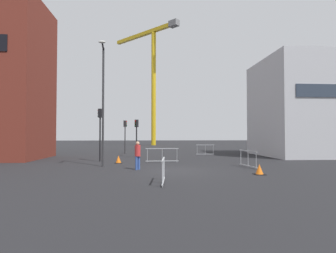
% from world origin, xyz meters
% --- Properties ---
extents(ground, '(160.00, 160.00, 0.00)m').
position_xyz_m(ground, '(0.00, 0.00, 0.00)').
color(ground, black).
extents(office_block, '(12.26, 8.83, 9.58)m').
position_xyz_m(office_block, '(15.75, 10.25, 4.79)').
color(office_block, '#B7B7BC').
rests_on(office_block, ground).
extents(construction_crane, '(12.81, 12.90, 23.26)m').
position_xyz_m(construction_crane, '(-0.95, 37.94, 15.38)').
color(construction_crane, gold).
rests_on(construction_crane, ground).
extents(streetlamp_tall, '(0.45, 1.71, 7.97)m').
position_xyz_m(streetlamp_tall, '(-4.69, 2.24, 4.64)').
color(streetlamp_tall, '#2D2D30').
rests_on(streetlamp_tall, ground).
extents(traffic_light_verge, '(0.39, 0.30, 4.16)m').
position_xyz_m(traffic_light_verge, '(-5.50, 5.86, 2.78)').
color(traffic_light_verge, black).
rests_on(traffic_light_verge, ground).
extents(traffic_light_crosswalk, '(0.37, 0.37, 3.52)m').
position_xyz_m(traffic_light_crosswalk, '(-2.80, 9.86, 2.39)').
color(traffic_light_crosswalk, black).
rests_on(traffic_light_crosswalk, ground).
extents(traffic_light_corner, '(0.39, 0.33, 3.68)m').
position_xyz_m(traffic_light_corner, '(-4.27, 14.65, 2.49)').
color(traffic_light_corner, '#2D2D30').
rests_on(traffic_light_corner, ground).
extents(pedestrian_walking, '(0.34, 0.34, 1.71)m').
position_xyz_m(pedestrian_walking, '(-2.33, 0.61, 0.99)').
color(pedestrian_walking, '#33519E').
rests_on(pedestrian_walking, ground).
extents(safety_barrier_left_run, '(0.36, 2.22, 1.08)m').
position_xyz_m(safety_barrier_left_run, '(4.74, 1.21, 0.56)').
color(safety_barrier_left_run, '#9EA0A5').
rests_on(safety_barrier_left_run, ground).
extents(safety_barrier_rear, '(1.89, 0.18, 1.08)m').
position_xyz_m(safety_barrier_rear, '(4.16, 11.82, 0.56)').
color(safety_barrier_rear, gray).
rests_on(safety_barrier_rear, ground).
extents(safety_barrier_mid_span, '(2.53, 0.12, 1.08)m').
position_xyz_m(safety_barrier_mid_span, '(-0.62, 4.90, 0.56)').
color(safety_barrier_mid_span, '#9EA0A5').
rests_on(safety_barrier_mid_span, ground).
extents(safety_barrier_right_run, '(0.25, 1.95, 1.08)m').
position_xyz_m(safety_barrier_right_run, '(-1.03, -4.13, 0.56)').
color(safety_barrier_right_run, '#B2B5BA').
rests_on(safety_barrier_right_run, ground).
extents(traffic_cone_striped, '(0.55, 0.55, 0.56)m').
position_xyz_m(traffic_cone_striped, '(4.21, -1.87, 0.26)').
color(traffic_cone_striped, black).
rests_on(traffic_cone_striped, ground).
extents(traffic_cone_orange, '(0.55, 0.55, 0.56)m').
position_xyz_m(traffic_cone_orange, '(-3.90, 4.53, 0.26)').
color(traffic_cone_orange, black).
rests_on(traffic_cone_orange, ground).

